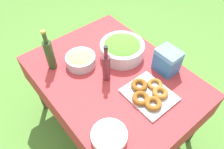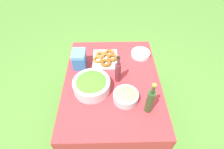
# 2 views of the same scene
# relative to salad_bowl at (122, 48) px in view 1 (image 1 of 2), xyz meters

# --- Properties ---
(ground_plane) EXTENTS (14.00, 14.00, 0.00)m
(ground_plane) POSITION_rel_salad_bowl_xyz_m (0.12, -0.19, -0.77)
(ground_plane) COLOR #568C38
(picnic_table) EXTENTS (1.28, 0.96, 0.70)m
(picnic_table) POSITION_rel_salad_bowl_xyz_m (0.12, -0.19, -0.16)
(picnic_table) COLOR #B73338
(picnic_table) RESTS_ON ground_plane
(salad_bowl) EXTENTS (0.35, 0.35, 0.13)m
(salad_bowl) POSITION_rel_salad_bowl_xyz_m (0.00, 0.00, 0.00)
(salad_bowl) COLOR silver
(salad_bowl) RESTS_ON picnic_table
(pasta_bowl) EXTENTS (0.23, 0.23, 0.10)m
(pasta_bowl) POSITION_rel_salad_bowl_xyz_m (-0.12, -0.31, -0.02)
(pasta_bowl) COLOR #B2B7BC
(pasta_bowl) RESTS_ON picnic_table
(donut_platter) EXTENTS (0.33, 0.31, 0.05)m
(donut_platter) POSITION_rel_salad_bowl_xyz_m (0.42, -0.13, -0.05)
(donut_platter) COLOR silver
(donut_platter) RESTS_ON picnic_table
(plate_stack) EXTENTS (0.21, 0.21, 0.05)m
(plate_stack) POSITION_rel_salad_bowl_xyz_m (0.49, -0.53, -0.05)
(plate_stack) COLOR white
(plate_stack) RESTS_ON picnic_table
(olive_oil_bottle) EXTENTS (0.07, 0.07, 0.34)m
(olive_oil_bottle) POSITION_rel_salad_bowl_xyz_m (-0.24, -0.49, 0.06)
(olive_oil_bottle) COLOR #2D4723
(olive_oil_bottle) RESTS_ON picnic_table
(wine_bottle) EXTENTS (0.06, 0.06, 0.30)m
(wine_bottle) POSITION_rel_salad_bowl_xyz_m (0.11, -0.25, 0.05)
(wine_bottle) COLOR maroon
(wine_bottle) RESTS_ON picnic_table
(cooler_box) EXTENTS (0.17, 0.14, 0.19)m
(cooler_box) POSITION_rel_salad_bowl_xyz_m (0.33, 0.15, 0.02)
(cooler_box) COLOR #3372B7
(cooler_box) RESTS_ON picnic_table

